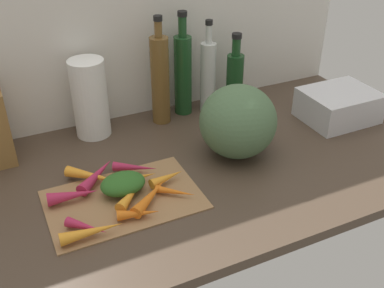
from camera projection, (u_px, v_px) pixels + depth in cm
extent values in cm
cube|color=#47382B|center=(163.00, 175.00, 132.73)|extent=(170.00, 80.00, 3.00)
cube|color=silver|center=(114.00, 31.00, 145.91)|extent=(170.00, 3.00, 60.00)
cube|color=#997047|center=(124.00, 199.00, 120.34)|extent=(39.70, 26.06, 0.80)
cone|color=#B2264C|center=(97.00, 175.00, 125.93)|extent=(13.53, 13.35, 3.46)
cone|color=orange|center=(167.00, 178.00, 125.35)|extent=(10.63, 5.03, 2.85)
cone|color=#B2264C|center=(135.00, 167.00, 129.69)|extent=(12.09, 8.71, 2.66)
cone|color=orange|center=(138.00, 213.00, 112.68)|extent=(10.83, 5.36, 2.70)
cone|color=orange|center=(130.00, 196.00, 118.38)|extent=(10.19, 10.18, 3.13)
cone|color=orange|center=(150.00, 196.00, 117.96)|extent=(13.41, 11.96, 3.27)
cone|color=orange|center=(175.00, 192.00, 120.61)|extent=(9.57, 8.43, 2.03)
cone|color=#B2264C|center=(87.00, 227.00, 108.61)|extent=(9.33, 9.53, 2.56)
cone|color=orange|center=(94.00, 177.00, 125.54)|extent=(14.49, 13.87, 3.13)
cone|color=#B2264C|center=(73.00, 195.00, 118.18)|extent=(13.22, 5.10, 3.55)
cone|color=orange|center=(92.00, 231.00, 106.86)|extent=(14.94, 3.79, 3.14)
cone|color=orange|center=(136.00, 178.00, 125.27)|extent=(11.21, 3.13, 2.78)
ellipsoid|color=#2D6023|center=(123.00, 184.00, 121.13)|extent=(12.02, 9.24, 5.08)
ellipsoid|color=#4C6B47|center=(238.00, 122.00, 134.37)|extent=(22.82, 22.54, 21.87)
cylinder|color=white|center=(90.00, 98.00, 143.65)|extent=(11.05, 11.05, 25.22)
cylinder|color=brown|center=(160.00, 81.00, 150.07)|extent=(6.12, 6.12, 29.28)
cylinder|color=brown|center=(158.00, 29.00, 141.05)|extent=(2.45, 2.45, 5.22)
cylinder|color=black|center=(158.00, 18.00, 139.26)|extent=(2.81, 2.81, 1.60)
cylinder|color=#19421E|center=(183.00, 76.00, 156.22)|extent=(6.02, 6.02, 27.28)
cylinder|color=#19421E|center=(182.00, 27.00, 147.32)|extent=(2.75, 2.75, 6.73)
cylinder|color=black|center=(182.00, 14.00, 145.14)|extent=(3.16, 3.16, 1.60)
cylinder|color=silver|center=(208.00, 78.00, 158.41)|extent=(5.32, 5.32, 24.49)
cylinder|color=silver|center=(209.00, 34.00, 150.38)|extent=(2.14, 2.14, 6.23)
cylinder|color=black|center=(209.00, 22.00, 148.33)|extent=(2.46, 2.46, 1.60)
cylinder|color=#19421E|center=(235.00, 81.00, 162.07)|extent=(6.01, 6.01, 19.29)
cylinder|color=#19421E|center=(236.00, 47.00, 155.44)|extent=(2.98, 2.98, 6.08)
cylinder|color=black|center=(237.00, 36.00, 153.43)|extent=(3.42, 3.42, 1.60)
cube|color=silver|center=(338.00, 105.00, 156.25)|extent=(23.86, 19.15, 10.20)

